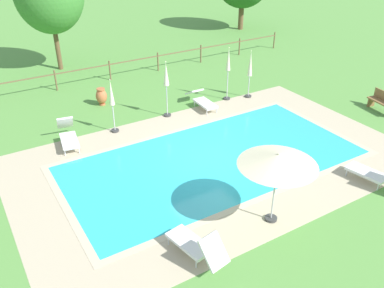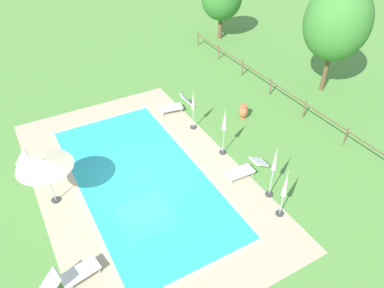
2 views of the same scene
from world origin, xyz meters
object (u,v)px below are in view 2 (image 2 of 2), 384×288
(sun_lounger_north_end, at_px, (38,159))
(patio_umbrella_closed_row_mid_east, at_px, (285,188))
(sun_lounger_north_far, at_px, (245,169))
(patio_umbrella_closed_row_centre, at_px, (193,105))
(sun_lounger_north_mid, at_px, (72,276))
(patio_umbrella_open_foreground, at_px, (44,164))
(patio_umbrella_closed_row_mid_west, at_px, (225,125))
(tree_centre, at_px, (337,22))
(patio_umbrella_closed_row_west, at_px, (274,166))
(terracotta_urn_near_fence, at_px, (243,111))
(sun_lounger_north_near_steps, at_px, (175,105))

(sun_lounger_north_end, relative_size, patio_umbrella_closed_row_mid_east, 0.84)
(sun_lounger_north_far, bearing_deg, patio_umbrella_closed_row_centre, -177.57)
(sun_lounger_north_mid, height_order, patio_umbrella_open_foreground, patio_umbrella_open_foreground)
(patio_umbrella_open_foreground, relative_size, patio_umbrella_closed_row_mid_east, 0.98)
(sun_lounger_north_far, bearing_deg, patio_umbrella_closed_row_mid_east, -3.42)
(patio_umbrella_closed_row_mid_west, relative_size, tree_centre, 0.39)
(sun_lounger_north_far, height_order, patio_umbrella_closed_row_mid_west, patio_umbrella_closed_row_mid_west)
(patio_umbrella_closed_row_west, bearing_deg, terracotta_urn_near_fence, 155.04)
(patio_umbrella_closed_row_mid_west, bearing_deg, patio_umbrella_closed_row_mid_east, -2.11)
(sun_lounger_north_mid, xyz_separation_m, patio_umbrella_closed_row_mid_west, (-3.31, 8.13, 1.28))
(terracotta_urn_near_fence, distance_m, tree_centre, 7.16)
(sun_lounger_north_far, xyz_separation_m, sun_lounger_north_end, (-5.23, -7.88, 0.04))
(patio_umbrella_closed_row_centre, bearing_deg, patio_umbrella_closed_row_mid_east, 0.25)
(patio_umbrella_closed_row_mid_west, distance_m, terracotta_urn_near_fence, 3.55)
(patio_umbrella_open_foreground, bearing_deg, tree_centre, 95.05)
(patio_umbrella_open_foreground, height_order, patio_umbrella_closed_row_centre, patio_umbrella_closed_row_centre)
(sun_lounger_north_mid, relative_size, terracotta_urn_near_fence, 2.46)
(patio_umbrella_open_foreground, bearing_deg, sun_lounger_north_mid, -5.07)
(sun_lounger_north_near_steps, xyz_separation_m, sun_lounger_north_mid, (7.76, -7.86, -0.01))
(sun_lounger_north_far, relative_size, patio_umbrella_open_foreground, 0.92)
(sun_lounger_north_mid, height_order, patio_umbrella_closed_row_mid_east, patio_umbrella_closed_row_mid_east)
(patio_umbrella_closed_row_centre, bearing_deg, sun_lounger_north_near_steps, -177.60)
(sun_lounger_north_end, bearing_deg, terracotta_urn_near_fence, 82.42)
(patio_umbrella_closed_row_west, bearing_deg, patio_umbrella_open_foreground, -117.39)
(sun_lounger_north_mid, bearing_deg, patio_umbrella_closed_row_mid_east, 82.39)
(sun_lounger_north_end, bearing_deg, sun_lounger_north_far, 56.44)
(sun_lounger_north_end, height_order, patio_umbrella_closed_row_mid_west, patio_umbrella_closed_row_mid_west)
(patio_umbrella_closed_row_west, bearing_deg, sun_lounger_north_far, -174.00)
(patio_umbrella_open_foreground, bearing_deg, patio_umbrella_closed_row_centre, 103.08)
(sun_lounger_north_mid, relative_size, patio_umbrella_closed_row_west, 0.79)
(sun_lounger_north_end, relative_size, terracotta_urn_near_fence, 2.37)
(sun_lounger_north_far, height_order, patio_umbrella_closed_row_west, patio_umbrella_closed_row_west)
(patio_umbrella_closed_row_centre, height_order, terracotta_urn_near_fence, patio_umbrella_closed_row_centre)
(sun_lounger_north_end, bearing_deg, patio_umbrella_closed_row_west, 49.99)
(sun_lounger_north_far, distance_m, patio_umbrella_open_foreground, 8.35)
(patio_umbrella_closed_row_west, distance_m, tree_centre, 10.54)
(sun_lounger_north_near_steps, relative_size, sun_lounger_north_mid, 0.98)
(sun_lounger_north_near_steps, xyz_separation_m, sun_lounger_north_end, (1.03, -7.62, 0.00))
(terracotta_urn_near_fence, bearing_deg, patio_umbrella_open_foreground, -83.19)
(sun_lounger_north_far, bearing_deg, sun_lounger_north_mid, -79.51)
(sun_lounger_north_end, height_order, patio_umbrella_closed_row_mid_east, patio_umbrella_closed_row_mid_east)
(patio_umbrella_closed_row_west, bearing_deg, patio_umbrella_closed_row_mid_east, -16.64)
(sun_lounger_north_near_steps, bearing_deg, patio_umbrella_open_foreground, -63.89)
(patio_umbrella_closed_row_west, height_order, patio_umbrella_closed_row_mid_east, patio_umbrella_closed_row_west)
(patio_umbrella_open_foreground, distance_m, terracotta_urn_near_fence, 10.60)
(patio_umbrella_closed_row_mid_west, height_order, terracotta_urn_near_fence, patio_umbrella_closed_row_mid_west)
(patio_umbrella_open_foreground, xyz_separation_m, tree_centre, (-1.46, 16.49, 2.16))
(sun_lounger_north_near_steps, xyz_separation_m, patio_umbrella_open_foreground, (3.67, -7.50, 1.64))
(terracotta_urn_near_fence, bearing_deg, tree_centre, 92.01)
(sun_lounger_north_near_steps, distance_m, patio_umbrella_closed_row_centre, 2.17)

